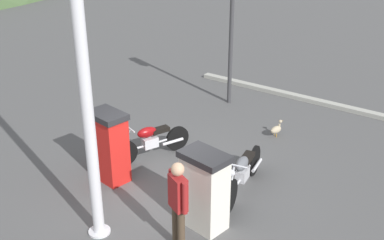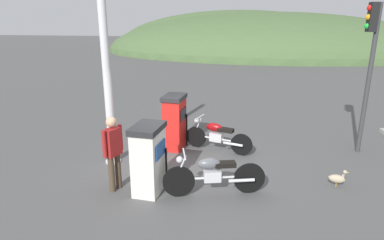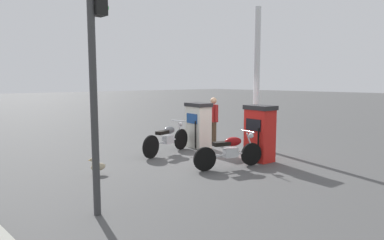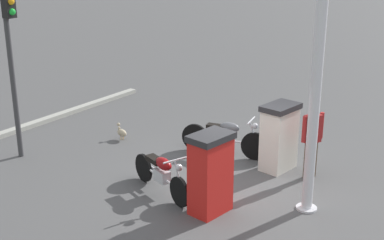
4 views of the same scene
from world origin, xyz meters
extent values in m
plane|color=#4C4C4C|center=(0.00, 0.00, 0.00)|extent=(120.00, 120.00, 0.00)
cube|color=silver|center=(-0.45, -1.27, 0.69)|extent=(0.58, 0.83, 1.39)
cube|color=#1E478C|center=(-0.18, -1.30, 1.00)|extent=(0.07, 0.55, 0.32)
cube|color=#262628|center=(-0.45, -1.27, 1.45)|extent=(0.64, 0.91, 0.12)
cylinder|color=black|center=(-0.13, -1.06, 0.49)|extent=(0.05, 0.05, 0.90)
cube|color=red|center=(-0.45, 1.27, 0.72)|extent=(0.56, 0.79, 1.44)
cube|color=black|center=(-0.19, 1.25, 1.04)|extent=(0.07, 0.53, 0.32)
cube|color=#262628|center=(-0.45, 1.27, 1.50)|extent=(0.61, 0.87, 0.12)
cylinder|color=black|center=(-0.14, 1.47, 0.51)|extent=(0.05, 0.05, 0.94)
cylinder|color=black|center=(0.21, -1.38, 0.34)|extent=(0.67, 0.24, 0.68)
cylinder|color=black|center=(1.67, -0.98, 0.34)|extent=(0.67, 0.24, 0.68)
cube|color=silver|center=(0.89, -1.19, 0.44)|extent=(0.40, 0.29, 0.24)
cylinder|color=silver|center=(0.94, -1.18, 0.39)|extent=(1.10, 0.35, 0.05)
ellipsoid|color=#595B60|center=(0.83, -1.21, 0.72)|extent=(0.52, 0.34, 0.24)
cube|color=black|center=(1.15, -1.12, 0.69)|extent=(0.48, 0.31, 0.10)
cylinder|color=silver|center=(0.25, -1.37, 0.64)|extent=(0.26, 0.11, 0.57)
cylinder|color=silver|center=(0.33, -1.35, 0.96)|extent=(0.18, 0.55, 0.04)
sphere|color=silver|center=(0.23, -1.38, 0.84)|extent=(0.17, 0.17, 0.14)
cylinder|color=silver|center=(1.51, -1.15, 0.36)|extent=(0.55, 0.21, 0.07)
cylinder|color=black|center=(0.13, 1.46, 0.30)|extent=(0.60, 0.24, 0.61)
cylinder|color=black|center=(1.45, 1.06, 0.30)|extent=(0.60, 0.24, 0.61)
cube|color=silver|center=(0.75, 1.28, 0.40)|extent=(0.40, 0.30, 0.24)
cylinder|color=silver|center=(0.79, 1.26, 0.35)|extent=(1.01, 0.35, 0.05)
ellipsoid|color=maroon|center=(0.68, 1.30, 0.68)|extent=(0.52, 0.35, 0.24)
cube|color=black|center=(1.00, 1.20, 0.65)|extent=(0.48, 0.32, 0.10)
cylinder|color=silver|center=(0.17, 1.45, 0.60)|extent=(0.26, 0.11, 0.57)
cylinder|color=silver|center=(0.25, 1.43, 0.92)|extent=(0.20, 0.55, 0.04)
sphere|color=silver|center=(0.15, 1.46, 0.80)|extent=(0.17, 0.17, 0.14)
cylinder|color=silver|center=(1.23, 1.01, 0.32)|extent=(0.55, 0.23, 0.07)
cylinder|color=#473828|center=(-1.18, -1.23, 0.40)|extent=(0.17, 0.17, 0.81)
cylinder|color=#473828|center=(-1.25, -1.41, 0.40)|extent=(0.17, 0.17, 0.81)
cube|color=maroon|center=(-1.21, -1.32, 1.11)|extent=(0.32, 0.41, 0.60)
cylinder|color=maroon|center=(-1.13, -1.09, 1.14)|extent=(0.12, 0.12, 0.57)
cylinder|color=maroon|center=(-1.30, -1.54, 1.14)|extent=(0.12, 0.12, 0.57)
sphere|color=tan|center=(-1.21, -1.32, 1.55)|extent=(0.29, 0.29, 0.22)
ellipsoid|color=tan|center=(3.60, -0.39, 0.19)|extent=(0.37, 0.24, 0.19)
cylinder|color=tan|center=(3.71, -0.41, 0.25)|extent=(0.06, 0.06, 0.13)
sphere|color=tan|center=(3.74, -0.42, 0.38)|extent=(0.10, 0.10, 0.09)
cone|color=orange|center=(3.80, -0.43, 0.38)|extent=(0.06, 0.05, 0.04)
cone|color=tan|center=(3.45, -0.36, 0.22)|extent=(0.08, 0.08, 0.07)
cylinder|color=orange|center=(3.60, -0.36, 0.05)|extent=(0.02, 0.02, 0.10)
cylinder|color=orange|center=(3.59, -0.42, 0.05)|extent=(0.02, 0.02, 0.10)
cylinder|color=#38383A|center=(4.70, 1.87, 2.00)|extent=(0.13, 0.13, 3.99)
cube|color=black|center=(4.56, 1.86, 3.63)|extent=(0.21, 0.25, 0.72)
sphere|color=red|center=(4.46, 1.86, 3.85)|extent=(0.16, 0.16, 0.15)
sphere|color=orange|center=(4.46, 1.86, 3.63)|extent=(0.16, 0.16, 0.15)
sphere|color=green|center=(4.46, 1.86, 3.41)|extent=(0.16, 0.16, 0.15)
cylinder|color=silver|center=(-1.84, 0.05, 2.30)|extent=(0.20, 0.20, 4.61)
cylinder|color=silver|center=(-1.84, 0.05, 0.02)|extent=(0.40, 0.40, 0.04)
ellipsoid|color=#476038|center=(0.11, 39.87, 0.00)|extent=(33.41, 18.43, 9.33)
ellipsoid|color=#476038|center=(3.55, 30.93, 0.00)|extent=(35.88, 23.29, 8.55)
camera|label=1|loc=(-6.13, -5.72, 5.43)|focal=44.47mm
camera|label=2|loc=(1.52, -7.49, 3.61)|focal=31.05mm
camera|label=3|loc=(7.08, 7.00, 2.24)|focal=31.41mm
camera|label=4|loc=(-5.70, 8.45, 4.83)|focal=49.29mm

